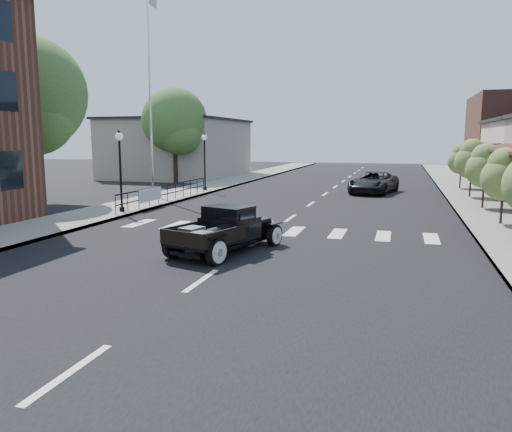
# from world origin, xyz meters

# --- Properties ---
(ground) EXTENTS (120.00, 120.00, 0.00)m
(ground) POSITION_xyz_m (0.00, 0.00, 0.00)
(ground) COLOR black
(ground) RESTS_ON ground
(road) EXTENTS (14.00, 80.00, 0.02)m
(road) POSITION_xyz_m (0.00, 15.00, 0.01)
(road) COLOR black
(road) RESTS_ON ground
(road_markings) EXTENTS (12.00, 60.00, 0.06)m
(road_markings) POSITION_xyz_m (0.00, 10.00, 0.00)
(road_markings) COLOR silver
(road_markings) RESTS_ON ground
(sidewalk_left) EXTENTS (3.00, 80.00, 0.15)m
(sidewalk_left) POSITION_xyz_m (-8.50, 15.00, 0.07)
(sidewalk_left) COLOR gray
(sidewalk_left) RESTS_ON ground
(sidewalk_right) EXTENTS (3.00, 80.00, 0.15)m
(sidewalk_right) POSITION_xyz_m (8.50, 15.00, 0.07)
(sidewalk_right) COLOR gray
(sidewalk_right) RESTS_ON ground
(low_building_left) EXTENTS (10.00, 12.00, 5.00)m
(low_building_left) POSITION_xyz_m (-15.00, 28.00, 2.50)
(low_building_left) COLOR #A99D8E
(low_building_left) RESTS_ON ground
(railing) EXTENTS (0.08, 10.00, 1.00)m
(railing) POSITION_xyz_m (-7.30, 10.00, 0.65)
(railing) COLOR black
(railing) RESTS_ON sidewalk_left
(banner) EXTENTS (0.04, 2.20, 0.60)m
(banner) POSITION_xyz_m (-7.22, 8.00, 0.45)
(banner) COLOR silver
(banner) RESTS_ON sidewalk_left
(lamp_post_b) EXTENTS (0.36, 0.36, 3.66)m
(lamp_post_b) POSITION_xyz_m (-7.60, 6.00, 1.98)
(lamp_post_b) COLOR black
(lamp_post_b) RESTS_ON sidewalk_left
(lamp_post_c) EXTENTS (0.36, 0.36, 3.66)m
(lamp_post_c) POSITION_xyz_m (-7.60, 16.00, 1.98)
(lamp_post_c) COLOR black
(lamp_post_c) RESTS_ON sidewalk_left
(flagpole) EXTENTS (0.12, 0.12, 11.55)m
(flagpole) POSITION_xyz_m (-9.20, 12.00, 5.92)
(flagpole) COLOR silver
(flagpole) RESTS_ON sidewalk_left
(big_tree_near) EXTENTS (5.89, 5.89, 8.66)m
(big_tree_near) POSITION_xyz_m (-14.00, 8.00, 4.33)
(big_tree_near) COLOR #40632A
(big_tree_near) RESTS_ON ground
(big_tree_far) EXTENTS (5.01, 5.01, 7.36)m
(big_tree_far) POSITION_xyz_m (-12.50, 22.00, 3.68)
(big_tree_far) COLOR #40632A
(big_tree_far) RESTS_ON ground
(small_tree_b) EXTENTS (1.69, 1.69, 2.82)m
(small_tree_b) POSITION_xyz_m (8.30, 7.23, 1.56)
(small_tree_b) COLOR #5C7133
(small_tree_b) RESTS_ON sidewalk_right
(small_tree_c) EXTENTS (1.76, 1.76, 2.94)m
(small_tree_c) POSITION_xyz_m (8.30, 11.94, 1.62)
(small_tree_c) COLOR #5C7133
(small_tree_c) RESTS_ON sidewalk_right
(small_tree_d) EXTENTS (1.89, 1.89, 3.15)m
(small_tree_d) POSITION_xyz_m (8.30, 16.77, 1.72)
(small_tree_d) COLOR #5C7133
(small_tree_d) RESTS_ON sidewalk_right
(small_tree_e) EXTENTS (1.74, 1.74, 2.89)m
(small_tree_e) POSITION_xyz_m (8.30, 22.03, 1.60)
(small_tree_e) COLOR #5C7133
(small_tree_e) RESTS_ON sidewalk_right
(hotrod_pickup) EXTENTS (3.08, 4.51, 1.43)m
(hotrod_pickup) POSITION_xyz_m (-0.50, 0.10, 0.72)
(hotrod_pickup) COLOR black
(hotrod_pickup) RESTS_ON ground
(second_car) EXTENTS (3.23, 5.27, 1.36)m
(second_car) POSITION_xyz_m (2.85, 18.40, 0.68)
(second_car) COLOR black
(second_car) RESTS_ON ground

